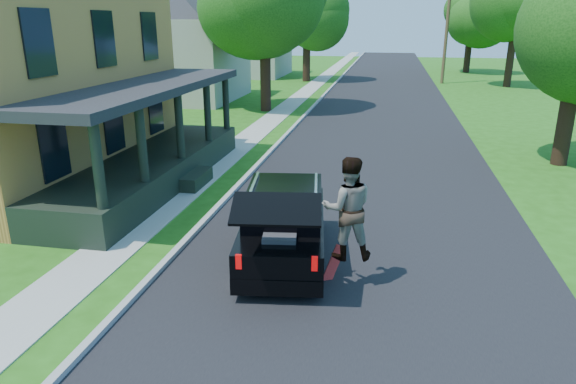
# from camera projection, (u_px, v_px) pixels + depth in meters

# --- Properties ---
(ground) EXTENTS (140.00, 140.00, 0.00)m
(ground) POSITION_uv_depth(u_px,v_px,m) (356.00, 300.00, 9.47)
(ground) COLOR #235911
(ground) RESTS_ON ground
(street) EXTENTS (8.00, 120.00, 0.02)m
(street) POSITION_uv_depth(u_px,v_px,m) (381.00, 115.00, 28.09)
(street) COLOR black
(street) RESTS_ON ground
(curb) EXTENTS (0.15, 120.00, 0.12)m
(curb) POSITION_uv_depth(u_px,v_px,m) (308.00, 113.00, 28.83)
(curb) COLOR #9D9D98
(curb) RESTS_ON ground
(sidewalk) EXTENTS (1.30, 120.00, 0.03)m
(sidewalk) POSITION_uv_depth(u_px,v_px,m) (281.00, 112.00, 29.11)
(sidewalk) COLOR #9EA097
(sidewalk) RESTS_ON ground
(front_walk) EXTENTS (6.50, 1.20, 0.03)m
(front_walk) POSITION_uv_depth(u_px,v_px,m) (77.00, 179.00, 16.79)
(front_walk) COLOR #9EA097
(front_walk) RESTS_ON ground
(neighbor_house_mid) EXTENTS (12.78, 12.78, 8.30)m
(neighbor_house_mid) POSITION_uv_depth(u_px,v_px,m) (173.00, 33.00, 32.95)
(neighbor_house_mid) COLOR #ABA497
(neighbor_house_mid) RESTS_ON ground
(neighbor_house_far) EXTENTS (12.78, 12.78, 8.30)m
(neighbor_house_far) POSITION_uv_depth(u_px,v_px,m) (242.00, 29.00, 47.84)
(neighbor_house_far) COLOR #ABA497
(neighbor_house_far) RESTS_ON ground
(black_suv) EXTENTS (2.20, 4.53, 2.03)m
(black_suv) POSITION_uv_depth(u_px,v_px,m) (284.00, 225.00, 10.92)
(black_suv) COLOR black
(black_suv) RESTS_ON ground
(skateboarder) EXTENTS (1.11, 0.94, 1.99)m
(skateboarder) POSITION_uv_depth(u_px,v_px,m) (348.00, 208.00, 9.60)
(skateboarder) COLOR black
(skateboarder) RESTS_ON ground
(skateboard) EXTENTS (0.43, 0.43, 0.77)m
(skateboard) POSITION_uv_depth(u_px,v_px,m) (334.00, 265.00, 10.21)
(skateboard) COLOR red
(skateboard) RESTS_ON ground
(tree_left_far) EXTENTS (6.74, 6.71, 9.52)m
(tree_left_far) POSITION_uv_depth(u_px,v_px,m) (307.00, 6.00, 42.26)
(tree_left_far) COLOR black
(tree_left_far) RESTS_ON ground
(tree_right_mid) EXTENTS (6.79, 6.92, 9.23)m
(tree_right_mid) POSITION_uv_depth(u_px,v_px,m) (517.00, 4.00, 38.43)
(tree_right_mid) COLOR black
(tree_right_mid) RESTS_ON ground
(tree_right_far) EXTENTS (6.25, 5.98, 8.91)m
(tree_right_far) POSITION_uv_depth(u_px,v_px,m) (472.00, 11.00, 49.96)
(tree_right_far) COLOR black
(tree_right_far) RESTS_ON ground
(utility_pole_far) EXTENTS (1.61, 0.66, 10.11)m
(utility_pole_far) POSITION_uv_depth(u_px,v_px,m) (448.00, 17.00, 40.96)
(utility_pole_far) COLOR #4D3D23
(utility_pole_far) RESTS_ON ground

